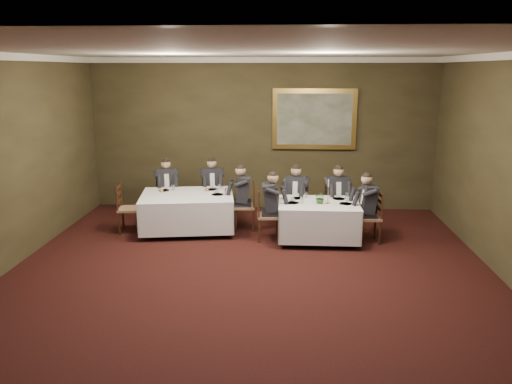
# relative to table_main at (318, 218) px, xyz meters

# --- Properties ---
(ground) EXTENTS (10.00, 10.00, 0.00)m
(ground) POSITION_rel_table_main_xyz_m (-1.20, -2.65, -0.45)
(ground) COLOR black
(ground) RESTS_ON ground
(ceiling) EXTENTS (8.00, 10.00, 0.10)m
(ceiling) POSITION_rel_table_main_xyz_m (-1.20, -2.65, 3.05)
(ceiling) COLOR silver
(ceiling) RESTS_ON back_wall
(back_wall) EXTENTS (8.00, 0.10, 3.50)m
(back_wall) POSITION_rel_table_main_xyz_m (-1.20, 2.35, 1.30)
(back_wall) COLOR #322C19
(back_wall) RESTS_ON ground
(crown_molding) EXTENTS (8.00, 10.00, 0.12)m
(crown_molding) POSITION_rel_table_main_xyz_m (-1.20, -2.65, 2.99)
(crown_molding) COLOR white
(crown_molding) RESTS_ON back_wall
(table_main) EXTENTS (1.55, 1.18, 0.67)m
(table_main) POSITION_rel_table_main_xyz_m (0.00, 0.00, 0.00)
(table_main) COLOR black
(table_main) RESTS_ON ground
(table_second) EXTENTS (2.05, 1.68, 0.67)m
(table_second) POSITION_rel_table_main_xyz_m (-2.64, 0.48, 0.00)
(table_second) COLOR black
(table_second) RESTS_ON ground
(chair_main_backleft) EXTENTS (0.53, 0.52, 1.00)m
(chair_main_backleft) POSITION_rel_table_main_xyz_m (-0.41, 0.79, -0.17)
(chair_main_backleft) COLOR #8F6949
(chair_main_backleft) RESTS_ON ground
(diner_main_backleft) EXTENTS (0.51, 0.56, 1.35)m
(diner_main_backleft) POSITION_rel_table_main_xyz_m (-0.41, 0.78, 0.06)
(diner_main_backleft) COLOR black
(diner_main_backleft) RESTS_ON chair_main_backleft
(chair_main_backright) EXTENTS (0.50, 0.48, 1.00)m
(chair_main_backright) POSITION_rel_table_main_xyz_m (0.41, 0.79, -0.17)
(chair_main_backright) COLOR #8F6949
(chair_main_backright) RESTS_ON ground
(diner_main_backright) EXTENTS (0.47, 0.54, 1.35)m
(diner_main_backright) POSITION_rel_table_main_xyz_m (0.41, 0.78, 0.06)
(diner_main_backright) COLOR black
(diner_main_backright) RESTS_ON chair_main_backright
(chair_main_endleft) EXTENTS (0.45, 0.47, 1.00)m
(chair_main_endleft) POSITION_rel_table_main_xyz_m (-0.97, 0.00, -0.17)
(chair_main_endleft) COLOR #8F6949
(chair_main_endleft) RESTS_ON ground
(diner_main_endleft) EXTENTS (0.51, 0.44, 1.35)m
(diner_main_endleft) POSITION_rel_table_main_xyz_m (-0.96, 0.00, 0.06)
(diner_main_endleft) COLOR black
(diner_main_endleft) RESTS_ON chair_main_endleft
(chair_main_endright) EXTENTS (0.45, 0.47, 1.00)m
(chair_main_endright) POSITION_rel_table_main_xyz_m (0.97, -0.00, -0.17)
(chair_main_endright) COLOR #8F6949
(chair_main_endright) RESTS_ON ground
(diner_main_endright) EXTENTS (0.50, 0.44, 1.35)m
(diner_main_endright) POSITION_rel_table_main_xyz_m (0.96, -0.00, 0.06)
(diner_main_endright) COLOR black
(diner_main_endright) RESTS_ON chair_main_endright
(chair_sec_backleft) EXTENTS (0.56, 0.54, 1.00)m
(chair_sec_backleft) POSITION_rel_table_main_xyz_m (-3.28, 1.36, -0.17)
(chair_sec_backleft) COLOR #8F6949
(chair_sec_backleft) RESTS_ON ground
(diner_sec_backleft) EXTENTS (0.54, 0.59, 1.35)m
(diner_sec_backleft) POSITION_rel_table_main_xyz_m (-3.27, 1.35, 0.06)
(diner_sec_backleft) COLOR black
(diner_sec_backleft) RESTS_ON chair_sec_backleft
(chair_sec_backright) EXTENTS (0.52, 0.51, 1.00)m
(chair_sec_backright) POSITION_rel_table_main_xyz_m (-2.28, 1.51, -0.17)
(chair_sec_backright) COLOR #8F6949
(chair_sec_backright) RESTS_ON ground
(diner_sec_backright) EXTENTS (0.50, 0.56, 1.35)m
(diner_sec_backright) POSITION_rel_table_main_xyz_m (-2.28, 1.50, 0.06)
(diner_sec_backright) COLOR black
(diner_sec_backright) RESTS_ON chair_sec_backright
(chair_sec_endright) EXTENTS (0.45, 0.47, 1.00)m
(chair_sec_endright) POSITION_rel_table_main_xyz_m (-1.47, 0.65, -0.17)
(chair_sec_endright) COLOR #8F6949
(chair_sec_endright) RESTS_ON ground
(diner_sec_endright) EXTENTS (0.50, 0.44, 1.35)m
(diner_sec_endright) POSITION_rel_table_main_xyz_m (-1.48, 0.65, 0.06)
(diner_sec_endright) COLOR black
(diner_sec_endright) RESTS_ON chair_sec_endright
(chair_sec_endleft) EXTENTS (0.47, 0.48, 1.00)m
(chair_sec_endleft) POSITION_rel_table_main_xyz_m (-3.81, 0.31, -0.17)
(chair_sec_endleft) COLOR #8F6949
(chair_sec_endleft) RESTS_ON ground
(centerpiece) EXTENTS (0.29, 0.27, 0.26)m
(centerpiece) POSITION_rel_table_main_xyz_m (0.02, -0.08, 0.45)
(centerpiece) COLOR #2D5926
(centerpiece) RESTS_ON table_main
(candlestick) EXTENTS (0.07, 0.07, 0.49)m
(candlestick) POSITION_rel_table_main_xyz_m (0.16, -0.06, 0.49)
(candlestick) COLOR gold
(candlestick) RESTS_ON table_main
(place_setting_table_main) EXTENTS (0.33, 0.31, 0.14)m
(place_setting_table_main) POSITION_rel_table_main_xyz_m (-0.36, 0.35, 0.35)
(place_setting_table_main) COLOR white
(place_setting_table_main) RESTS_ON table_main
(place_setting_table_second) EXTENTS (0.33, 0.31, 0.14)m
(place_setting_table_second) POSITION_rel_table_main_xyz_m (-3.14, 0.83, 0.35)
(place_setting_table_second) COLOR white
(place_setting_table_second) RESTS_ON table_second
(painting) EXTENTS (1.92, 0.09, 1.38)m
(painting) POSITION_rel_table_main_xyz_m (0.00, 2.29, 1.68)
(painting) COLOR gold
(painting) RESTS_ON back_wall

